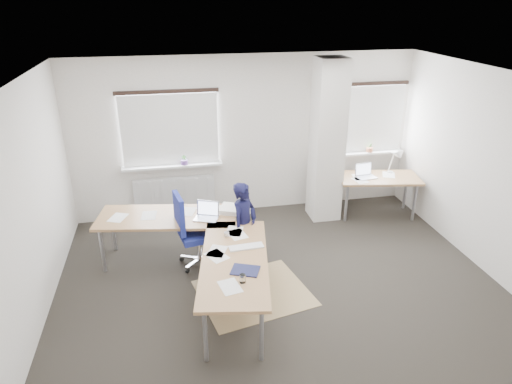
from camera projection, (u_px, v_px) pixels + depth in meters
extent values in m
plane|color=black|center=(279.00, 285.00, 6.29)|extent=(6.00, 6.00, 0.00)
cube|color=beige|center=(246.00, 136.00, 7.97)|extent=(6.00, 0.04, 2.80)
cube|color=beige|center=(363.00, 321.00, 3.48)|extent=(6.00, 0.04, 2.80)
cube|color=beige|center=(26.00, 213.00, 5.18)|extent=(0.04, 5.00, 2.80)
cube|color=beige|center=(493.00, 175.00, 6.27)|extent=(0.04, 5.00, 2.80)
cube|color=white|center=(284.00, 79.00, 5.16)|extent=(6.00, 5.00, 0.04)
cube|color=beige|center=(327.00, 142.00, 7.72)|extent=(0.50, 0.50, 2.78)
cube|color=white|center=(170.00, 130.00, 7.63)|extent=(1.60, 0.04, 1.20)
cube|color=white|center=(170.00, 130.00, 7.59)|extent=(1.60, 0.02, 1.20)
cube|color=white|center=(173.00, 166.00, 7.81)|extent=(1.70, 0.20, 0.04)
cube|color=white|center=(370.00, 119.00, 8.28)|extent=(1.20, 0.04, 1.20)
cube|color=white|center=(371.00, 119.00, 8.25)|extent=(1.20, 0.02, 1.20)
cube|color=white|center=(369.00, 153.00, 8.47)|extent=(1.30, 0.20, 0.04)
cube|color=white|center=(175.00, 194.00, 8.04)|extent=(1.40, 0.10, 0.60)
cylinder|color=#5E397F|center=(184.00, 162.00, 7.81)|extent=(0.12, 0.12, 0.08)
imported|color=#336E2C|center=(184.00, 160.00, 7.79)|extent=(0.09, 0.06, 0.17)
cylinder|color=#B66846|center=(369.00, 150.00, 8.43)|extent=(0.12, 0.12, 0.08)
imported|color=#336E2C|center=(370.00, 148.00, 8.41)|extent=(0.09, 0.07, 0.17)
cube|color=#9D8155|center=(254.00, 293.00, 6.12)|extent=(1.62, 1.46, 0.01)
cube|color=white|center=(122.00, 219.00, 7.85)|extent=(0.45, 0.32, 0.27)
cube|color=#94653F|center=(167.00, 217.00, 6.62)|extent=(2.11, 1.14, 0.04)
cube|color=#94653F|center=(234.00, 261.00, 5.55)|extent=(1.14, 2.11, 0.04)
cylinder|color=#9D9CA2|center=(102.00, 250.00, 6.47)|extent=(0.05, 0.05, 0.69)
cylinder|color=#9D9CA2|center=(113.00, 230.00, 7.02)|extent=(0.05, 0.05, 0.69)
cylinder|color=#9D9CA2|center=(230.00, 229.00, 7.07)|extent=(0.05, 0.05, 0.69)
cylinder|color=#9D9CA2|center=(205.00, 335.00, 4.86)|extent=(0.05, 0.05, 0.69)
cylinder|color=#9D9CA2|center=(262.00, 334.00, 4.88)|extent=(0.05, 0.05, 0.69)
cylinder|color=#9D9CA2|center=(257.00, 248.00, 6.53)|extent=(0.05, 0.05, 0.69)
cube|color=#B7B7BC|center=(206.00, 219.00, 6.52)|extent=(0.39, 0.34, 0.01)
cube|color=#B7B7BC|center=(208.00, 208.00, 6.58)|extent=(0.32, 0.16, 0.22)
cube|color=silver|center=(208.00, 208.00, 6.58)|extent=(0.28, 0.14, 0.19)
cube|color=white|center=(246.00, 247.00, 5.79)|extent=(0.45, 0.17, 0.02)
cube|color=#16193E|center=(245.00, 270.00, 5.30)|extent=(0.39, 0.35, 0.01)
cube|color=white|center=(236.00, 209.00, 6.73)|extent=(0.54, 0.47, 0.07)
imported|color=white|center=(226.00, 234.00, 6.04)|extent=(0.07, 0.07, 0.07)
cylinder|color=silver|center=(243.00, 278.00, 5.08)|extent=(0.07, 0.07, 0.10)
cube|color=#94653F|center=(379.00, 178.00, 8.03)|extent=(1.50, 0.93, 0.04)
cylinder|color=#9D9CA2|center=(346.00, 203.00, 7.93)|extent=(0.05, 0.05, 0.69)
cylinder|color=#9D9CA2|center=(415.00, 202.00, 7.96)|extent=(0.05, 0.05, 0.69)
cylinder|color=#9D9CA2|center=(341.00, 192.00, 8.39)|extent=(0.05, 0.05, 0.69)
cylinder|color=#9D9CA2|center=(405.00, 191.00, 8.42)|extent=(0.05, 0.05, 0.69)
cube|color=#B7B7BC|center=(366.00, 177.00, 7.99)|extent=(0.36, 0.28, 0.01)
cube|color=#B7B7BC|center=(363.00, 169.00, 8.04)|extent=(0.33, 0.09, 0.22)
cube|color=silver|center=(363.00, 169.00, 8.04)|extent=(0.29, 0.07, 0.19)
cylinder|color=white|center=(390.00, 172.00, 8.22)|extent=(0.10, 0.10, 0.02)
cylinder|color=white|center=(391.00, 162.00, 8.14)|extent=(0.02, 0.16, 0.38)
cylinder|color=white|center=(396.00, 152.00, 7.94)|extent=(0.02, 0.29, 0.13)
cone|color=white|center=(400.00, 156.00, 7.83)|extent=(0.14, 0.16, 0.17)
cube|color=navy|center=(198.00, 234.00, 6.58)|extent=(0.59, 0.59, 0.09)
cube|color=navy|center=(179.00, 214.00, 6.34)|extent=(0.14, 0.44, 0.55)
cylinder|color=silver|center=(199.00, 247.00, 6.66)|extent=(0.07, 0.07, 0.37)
cylinder|color=black|center=(218.00, 258.00, 6.86)|extent=(0.07, 0.04, 0.07)
cylinder|color=black|center=(201.00, 252.00, 7.03)|extent=(0.04, 0.07, 0.07)
cylinder|color=black|center=(182.00, 259.00, 6.83)|extent=(0.07, 0.06, 0.07)
cylinder|color=black|center=(187.00, 271.00, 6.55)|extent=(0.07, 0.07, 0.07)
cylinder|color=black|center=(211.00, 270.00, 6.57)|extent=(0.06, 0.07, 0.07)
imported|color=black|center=(244.00, 226.00, 6.48)|extent=(0.56, 0.57, 1.32)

